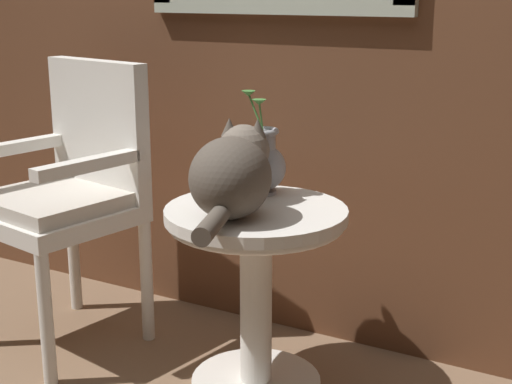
{
  "coord_description": "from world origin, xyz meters",
  "views": [
    {
      "loc": [
        1.17,
        -1.6,
        1.22
      ],
      "look_at": [
        0.13,
        0.25,
        0.64
      ],
      "focal_mm": 52.49,
      "sensor_mm": 36.0,
      "label": 1
    }
  ],
  "objects_px": {
    "wicker_chair": "(71,186)",
    "cat": "(233,173)",
    "pewter_vase_with_ivy": "(263,162)",
    "wicker_side_table": "(256,265)"
  },
  "relations": [
    {
      "from": "cat",
      "to": "pewter_vase_with_ivy",
      "type": "xyz_separation_m",
      "value": [
        -0.03,
        0.24,
        -0.02
      ]
    },
    {
      "from": "cat",
      "to": "pewter_vase_with_ivy",
      "type": "relative_size",
      "value": 1.74
    },
    {
      "from": "cat",
      "to": "wicker_chair",
      "type": "bearing_deg",
      "value": 172.63
    },
    {
      "from": "wicker_chair",
      "to": "cat",
      "type": "bearing_deg",
      "value": -7.37
    },
    {
      "from": "wicker_chair",
      "to": "pewter_vase_with_ivy",
      "type": "bearing_deg",
      "value": 12.2
    },
    {
      "from": "wicker_chair",
      "to": "cat",
      "type": "relative_size",
      "value": 1.74
    },
    {
      "from": "wicker_side_table",
      "to": "cat",
      "type": "bearing_deg",
      "value": -108.05
    },
    {
      "from": "wicker_side_table",
      "to": "pewter_vase_with_ivy",
      "type": "bearing_deg",
      "value": 112.02
    },
    {
      "from": "wicker_side_table",
      "to": "cat",
      "type": "relative_size",
      "value": 1.05
    },
    {
      "from": "wicker_side_table",
      "to": "pewter_vase_with_ivy",
      "type": "relative_size",
      "value": 1.83
    }
  ]
}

